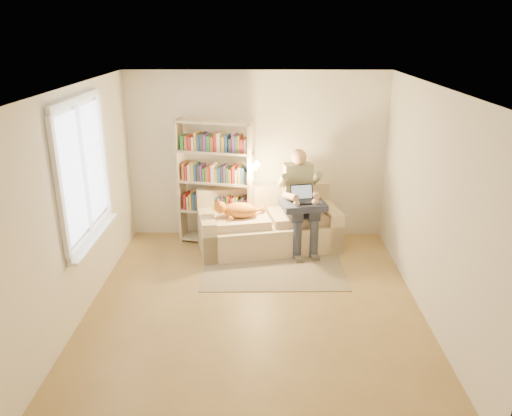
{
  "coord_description": "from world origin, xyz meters",
  "views": [
    {
      "loc": [
        0.1,
        -5.3,
        3.21
      ],
      "look_at": [
        0.01,
        1.0,
        0.9
      ],
      "focal_mm": 35.0,
      "sensor_mm": 36.0,
      "label": 1
    }
  ],
  "objects_px": {
    "sofa": "(268,227)",
    "person": "(300,195)",
    "bookshelf": "(215,177)",
    "laptop": "(304,197)",
    "cat": "(236,210)"
  },
  "relations": [
    {
      "from": "cat",
      "to": "person",
      "type": "bearing_deg",
      "value": -1.42
    },
    {
      "from": "sofa",
      "to": "laptop",
      "type": "bearing_deg",
      "value": -31.98
    },
    {
      "from": "cat",
      "to": "laptop",
      "type": "bearing_deg",
      "value": -9.46
    },
    {
      "from": "sofa",
      "to": "cat",
      "type": "distance_m",
      "value": 0.64
    },
    {
      "from": "sofa",
      "to": "person",
      "type": "height_order",
      "value": "person"
    },
    {
      "from": "laptop",
      "to": "sofa",
      "type": "bearing_deg",
      "value": 148.02
    },
    {
      "from": "sofa",
      "to": "laptop",
      "type": "xyz_separation_m",
      "value": [
        0.53,
        -0.19,
        0.55
      ]
    },
    {
      "from": "sofa",
      "to": "bookshelf",
      "type": "xyz_separation_m",
      "value": [
        -0.79,
        0.15,
        0.75
      ]
    },
    {
      "from": "sofa",
      "to": "person",
      "type": "distance_m",
      "value": 0.71
    },
    {
      "from": "cat",
      "to": "laptop",
      "type": "height_order",
      "value": "laptop"
    },
    {
      "from": "cat",
      "to": "laptop",
      "type": "xyz_separation_m",
      "value": [
        0.99,
        0.04,
        0.19
      ]
    },
    {
      "from": "person",
      "to": "bookshelf",
      "type": "xyz_separation_m",
      "value": [
        -1.26,
        0.21,
        0.21
      ]
    },
    {
      "from": "sofa",
      "to": "bookshelf",
      "type": "relative_size",
      "value": 1.15
    },
    {
      "from": "laptop",
      "to": "bookshelf",
      "type": "xyz_separation_m",
      "value": [
        -1.32,
        0.35,
        0.2
      ]
    },
    {
      "from": "sofa",
      "to": "laptop",
      "type": "distance_m",
      "value": 0.78
    }
  ]
}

